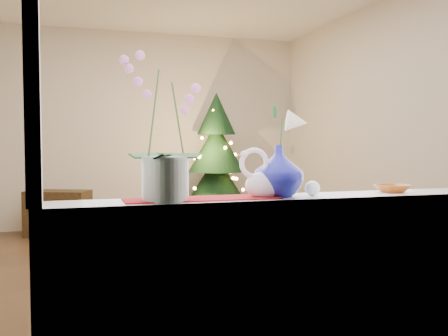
# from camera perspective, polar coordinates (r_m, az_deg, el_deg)

# --- Properties ---
(ground) EXTENTS (5.00, 5.00, 0.00)m
(ground) POSITION_cam_1_polar(r_m,az_deg,el_deg) (4.77, -5.17, -11.30)
(ground) COLOR #332115
(ground) RESTS_ON ground
(wall_back) EXTENTS (4.50, 0.10, 2.70)m
(wall_back) POSITION_cam_1_polar(r_m,az_deg,el_deg) (7.09, -9.34, 4.35)
(wall_back) COLOR beige
(wall_back) RESTS_ON ground
(wall_front) EXTENTS (4.50, 0.10, 2.70)m
(wall_front) POSITION_cam_1_polar(r_m,az_deg,el_deg) (2.24, 7.88, 7.39)
(wall_front) COLOR beige
(wall_front) RESTS_ON ground
(wall_right) EXTENTS (0.10, 5.00, 2.70)m
(wall_right) POSITION_cam_1_polar(r_m,az_deg,el_deg) (5.54, 18.28, 4.64)
(wall_right) COLOR beige
(wall_right) RESTS_ON ground
(window_apron) EXTENTS (2.20, 0.08, 0.88)m
(window_apron) POSITION_cam_1_polar(r_m,az_deg,el_deg) (2.39, 7.30, -15.02)
(window_apron) COLOR white
(window_apron) RESTS_ON ground
(windowsill) EXTENTS (2.20, 0.26, 0.04)m
(windowsill) POSITION_cam_1_polar(r_m,az_deg,el_deg) (2.37, 6.48, -3.75)
(windowsill) COLOR white
(windowsill) RESTS_ON window_apron
(window_frame) EXTENTS (2.22, 0.06, 1.60)m
(window_frame) POSITION_cam_1_polar(r_m,az_deg,el_deg) (2.32, 7.62, 15.99)
(window_frame) COLOR white
(window_frame) RESTS_ON windowsill
(runner) EXTENTS (0.70, 0.20, 0.01)m
(runner) POSITION_cam_1_polar(r_m,az_deg,el_deg) (2.24, -2.48, -3.51)
(runner) COLOR maroon
(runner) RESTS_ON windowsill
(orchid_pot) EXTENTS (0.28, 0.28, 0.65)m
(orchid_pot) POSITION_cam_1_polar(r_m,az_deg,el_deg) (2.18, -6.77, 4.70)
(orchid_pot) COLOR beige
(orchid_pot) RESTS_ON windowsill
(swan) EXTENTS (0.27, 0.14, 0.22)m
(swan) POSITION_cam_1_polar(r_m,az_deg,el_deg) (2.31, 4.70, -0.70)
(swan) COLOR white
(swan) RESTS_ON windowsill
(blue_vase) EXTENTS (0.34, 0.34, 0.28)m
(blue_vase) POSITION_cam_1_polar(r_m,az_deg,el_deg) (2.36, 6.27, 0.11)
(blue_vase) COLOR navy
(blue_vase) RESTS_ON windowsill
(lily) EXTENTS (0.15, 0.09, 0.21)m
(lily) POSITION_cam_1_polar(r_m,az_deg,el_deg) (2.36, 6.30, 6.03)
(lily) COLOR beige
(lily) RESTS_ON blue_vase
(paperweight) EXTENTS (0.09, 0.09, 0.07)m
(paperweight) POSITION_cam_1_polar(r_m,az_deg,el_deg) (2.42, 10.07, -2.29)
(paperweight) COLOR white
(paperweight) RESTS_ON windowsill
(amber_dish) EXTENTS (0.14, 0.14, 0.04)m
(amber_dish) POSITION_cam_1_polar(r_m,az_deg,el_deg) (2.68, 18.66, -2.29)
(amber_dish) COLOR #954814
(amber_dish) RESTS_ON windowsill
(xmas_tree) EXTENTS (1.31, 1.31, 1.84)m
(xmas_tree) POSITION_cam_1_polar(r_m,az_deg,el_deg) (6.74, -0.88, 0.81)
(xmas_tree) COLOR black
(xmas_tree) RESTS_ON ground
(side_table) EXTENTS (0.85, 0.64, 0.57)m
(side_table) POSITION_cam_1_polar(r_m,az_deg,el_deg) (6.59, -18.43, -4.94)
(side_table) COLOR black
(side_table) RESTS_ON ground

